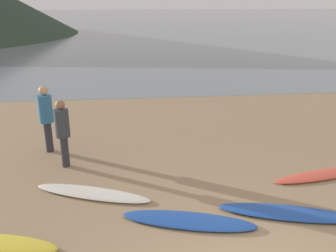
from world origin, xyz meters
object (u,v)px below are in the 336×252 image
object	(u,v)px
surfboard_4	(189,220)
person_3	(46,114)
surfboard_6	(325,174)
surfboard_5	(288,213)
surfboard_3	(92,193)
person_0	(62,128)

from	to	relation	value
surfboard_4	person_3	distance (m)	4.78
surfboard_6	person_3	size ratio (longest dim) A/B	1.48
surfboard_5	surfboard_4	bearing A→B (deg)	-162.96
surfboard_5	person_3	bearing A→B (deg)	160.69
surfboard_3	surfboard_5	xyz separation A→B (m)	(3.65, -1.12, 0.01)
person_3	surfboard_4	bearing A→B (deg)	79.22
surfboard_6	person_3	distance (m)	6.81
person_3	surfboard_6	bearing A→B (deg)	110.00
surfboard_5	person_0	bearing A→B (deg)	165.83
surfboard_5	surfboard_3	bearing A→B (deg)	178.83
surfboard_4	person_0	xyz separation A→B (m)	(-2.53, 2.57, 0.92)
person_0	surfboard_5	bearing A→B (deg)	-98.37
surfboard_4	person_0	world-z (taller)	person_0
surfboard_4	surfboard_6	distance (m)	3.62
surfboard_5	surfboard_6	world-z (taller)	surfboard_5
surfboard_3	surfboard_6	size ratio (longest dim) A/B	0.96
surfboard_5	surfboard_6	distance (m)	2.03
surfboard_5	person_3	size ratio (longest dim) A/B	1.45
person_3	person_0	bearing A→B (deg)	68.34
surfboard_4	person_3	world-z (taller)	person_3
surfboard_3	surfboard_6	bearing A→B (deg)	23.84
surfboard_4	person_3	bearing A→B (deg)	146.81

